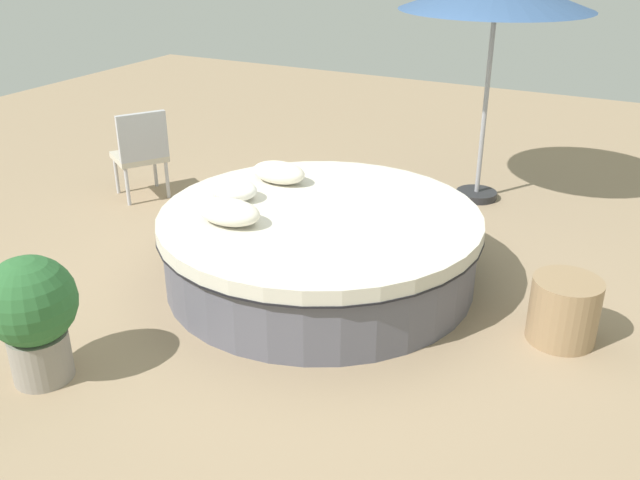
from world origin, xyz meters
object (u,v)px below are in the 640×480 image
at_px(patio_chair, 141,149).
at_px(throw_pillow_0, 279,172).
at_px(round_bed, 320,246).
at_px(side_table, 564,310).
at_px(throw_pillow_2, 229,212).
at_px(throw_pillow_1, 234,189).
at_px(planter, 32,312).

bearing_deg(patio_chair, throw_pillow_0, -68.12).
distance_m(round_bed, side_table, 1.99).
height_order(throw_pillow_2, patio_chair, patio_chair).
bearing_deg(throw_pillow_1, throw_pillow_2, 119.66).
bearing_deg(patio_chair, round_bed, -75.10).
bearing_deg(side_table, throw_pillow_2, 11.89).
bearing_deg(planter, throw_pillow_2, -106.85).
bearing_deg(planter, patio_chair, -61.37).
relative_size(round_bed, side_table, 5.39).
relative_size(throw_pillow_1, patio_chair, 0.43).
relative_size(throw_pillow_0, planter, 0.58).
bearing_deg(throw_pillow_2, patio_chair, -32.99).
bearing_deg(patio_chair, side_table, -67.78).
bearing_deg(planter, round_bed, -115.66).
bearing_deg(throw_pillow_2, side_table, -168.11).
xyz_separation_m(throw_pillow_2, patio_chair, (2.05, -1.33, -0.16)).
height_order(throw_pillow_0, throw_pillow_2, throw_pillow_0).
bearing_deg(patio_chair, throw_pillow_1, -83.85).
bearing_deg(round_bed, planter, 64.34).
xyz_separation_m(throw_pillow_0, planter, (0.35, 2.54, -0.21)).
relative_size(patio_chair, planter, 1.10).
xyz_separation_m(round_bed, throw_pillow_1, (0.79, 0.07, 0.39)).
bearing_deg(round_bed, patio_chair, -17.26).
relative_size(round_bed, patio_chair, 2.72).
distance_m(round_bed, throw_pillow_1, 0.89).
distance_m(round_bed, planter, 2.32).
xyz_separation_m(round_bed, throw_pillow_0, (0.66, -0.45, 0.40)).
xyz_separation_m(patio_chair, planter, (-1.58, 2.89, -0.05)).
bearing_deg(round_bed, throw_pillow_0, -34.61).
bearing_deg(round_bed, throw_pillow_1, 5.13).
height_order(patio_chair, planter, patio_chair).
bearing_deg(throw_pillow_0, throw_pillow_2, 97.27).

